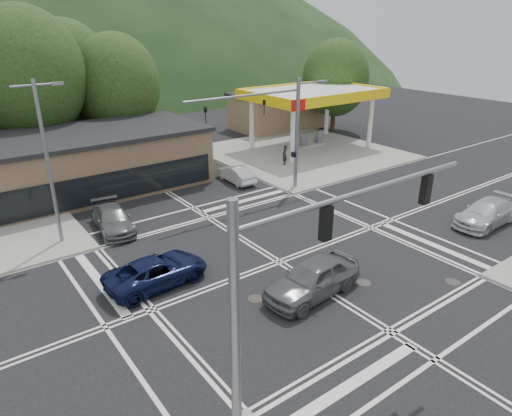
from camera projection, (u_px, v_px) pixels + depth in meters
ground at (279, 262)px, 23.76m from camera, size 120.00×120.00×0.00m
sidewalk_ne at (302, 153)px, 43.12m from camera, size 16.00×16.00×0.15m
gas_station_canopy at (313, 96)px, 43.05m from camera, size 12.32×8.34×5.75m
convenience_store at (277, 112)px, 52.61m from camera, size 10.00×6.00×3.80m
commercial_row at (33, 172)px, 31.26m from camera, size 24.00×8.00×4.00m
tree_n_b at (26, 74)px, 35.36m from camera, size 9.00×9.00×12.98m
tree_n_c at (116, 84)px, 39.69m from camera, size 7.60×7.60×10.87m
tree_n_e at (66, 75)px, 40.77m from camera, size 8.40×8.40×11.98m
tree_ne at (336, 78)px, 49.57m from camera, size 7.20×7.20×9.99m
streetlight_nw at (48, 157)px, 23.90m from camera, size 2.50×0.25×9.00m
signal_mast_ne at (284, 122)px, 31.74m from camera, size 11.65×0.30×8.00m
signal_mast_sw at (291, 285)px, 12.20m from camera, size 9.14×0.28×8.00m
car_blue_west at (157, 271)px, 21.53m from camera, size 5.10×2.63×1.38m
car_grey_center at (313, 278)px, 20.63m from camera, size 5.19×2.49×1.71m
car_silver_east at (487, 213)px, 27.94m from camera, size 5.16×2.17×1.49m
car_queue_a at (236, 174)px, 35.29m from camera, size 1.51×3.95×1.29m
car_queue_b at (189, 163)px, 37.88m from camera, size 2.08×4.11×1.34m
car_northbound at (113, 219)px, 27.18m from camera, size 2.54×4.92×1.37m
pedestrian at (284, 155)px, 38.92m from camera, size 0.74×0.70×1.71m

